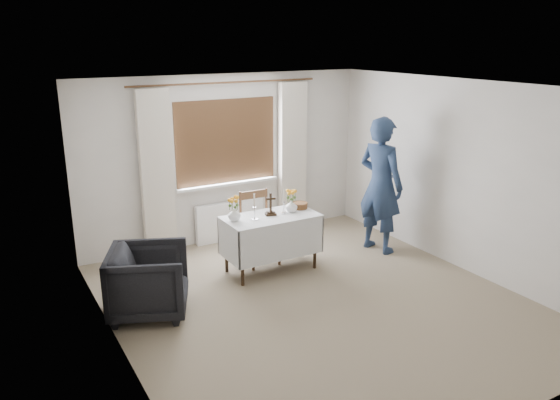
# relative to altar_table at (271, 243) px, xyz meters

# --- Properties ---
(ground) EXTENTS (5.00, 5.00, 0.00)m
(ground) POSITION_rel_altar_table_xyz_m (0.02, -1.09, -0.38)
(ground) COLOR gray
(ground) RESTS_ON ground
(altar_table) EXTENTS (1.24, 0.64, 0.76)m
(altar_table) POSITION_rel_altar_table_xyz_m (0.00, 0.00, 0.00)
(altar_table) COLOR white
(altar_table) RESTS_ON ground
(wooden_chair) EXTENTS (0.48, 0.48, 0.99)m
(wooden_chair) POSITION_rel_altar_table_xyz_m (-0.01, 0.30, 0.12)
(wooden_chair) COLOR #54341C
(wooden_chair) RESTS_ON ground
(armchair) EXTENTS (1.11, 1.10, 0.78)m
(armchair) POSITION_rel_altar_table_xyz_m (-1.76, -0.36, 0.01)
(armchair) COLOR black
(armchair) RESTS_ON ground
(person) EXTENTS (0.62, 0.81, 1.96)m
(person) POSITION_rel_altar_table_xyz_m (1.71, -0.13, 0.60)
(person) COLOR navy
(person) RESTS_ON ground
(radiator) EXTENTS (1.10, 0.10, 0.60)m
(radiator) POSITION_rel_altar_table_xyz_m (0.02, 1.33, -0.08)
(radiator) COLOR white
(radiator) RESTS_ON ground
(wooden_cross) EXTENTS (0.16, 0.13, 0.30)m
(wooden_cross) POSITION_rel_altar_table_xyz_m (0.02, 0.03, 0.53)
(wooden_cross) COLOR black
(wooden_cross) RESTS_ON altar_table
(candlestick_left) EXTENTS (0.12, 0.12, 0.34)m
(candlestick_left) POSITION_rel_altar_table_xyz_m (-0.25, -0.03, 0.55)
(candlestick_left) COLOR white
(candlestick_left) RESTS_ON altar_table
(candlestick_right) EXTENTS (0.11, 0.11, 0.34)m
(candlestick_right) POSITION_rel_altar_table_xyz_m (0.21, 0.01, 0.55)
(candlestick_right) COLOR white
(candlestick_right) RESTS_ON altar_table
(flower_vase_left) EXTENTS (0.21, 0.21, 0.17)m
(flower_vase_left) POSITION_rel_altar_table_xyz_m (-0.49, 0.06, 0.47)
(flower_vase_left) COLOR white
(flower_vase_left) RESTS_ON altar_table
(flower_vase_right) EXTENTS (0.16, 0.16, 0.17)m
(flower_vase_right) POSITION_rel_altar_table_xyz_m (0.32, 0.02, 0.46)
(flower_vase_right) COLOR white
(flower_vase_right) RESTS_ON altar_table
(wicker_basket) EXTENTS (0.24, 0.24, 0.08)m
(wicker_basket) POSITION_rel_altar_table_xyz_m (0.50, 0.10, 0.42)
(wicker_basket) COLOR brown
(wicker_basket) RESTS_ON altar_table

